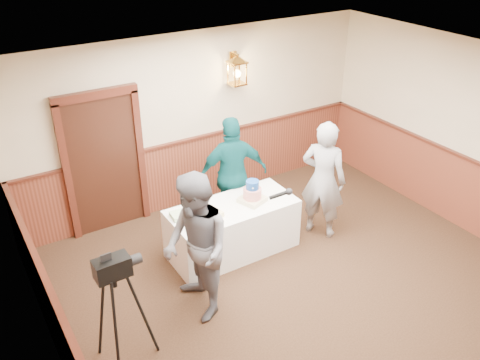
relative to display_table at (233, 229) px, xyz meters
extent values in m
plane|color=black|center=(0.35, -1.90, -0.38)|extent=(7.00, 7.00, 0.00)
cube|color=beige|center=(0.35, 1.60, 1.02)|extent=(6.00, 0.02, 2.80)
cube|color=beige|center=(-2.65, -1.90, 1.02)|extent=(0.02, 7.00, 2.80)
cube|color=white|center=(0.35, -1.90, 2.42)|extent=(6.00, 7.00, 0.02)
cube|color=#572818|center=(0.35, 1.58, 0.18)|extent=(5.98, 0.04, 1.10)
cube|color=#451C12|center=(0.35, 1.56, 0.75)|extent=(5.98, 0.07, 0.04)
cube|color=black|center=(-1.25, 1.55, 0.68)|extent=(1.00, 0.06, 2.10)
cube|color=white|center=(0.00, 0.00, 0.00)|extent=(1.80, 0.80, 0.75)
cube|color=beige|center=(0.30, -0.05, 0.41)|extent=(0.40, 0.40, 0.06)
cylinder|color=red|center=(0.30, -0.05, 0.51)|extent=(0.25, 0.25, 0.15)
cylinder|color=#134297|center=(0.30, -0.05, 0.64)|extent=(0.18, 0.18, 0.12)
cube|color=#F6DF93|center=(-0.42, -0.08, 0.41)|extent=(0.38, 0.31, 0.07)
cube|color=#B7EBA6|center=(-0.72, 0.12, 0.41)|extent=(0.28, 0.23, 0.06)
imported|color=slate|center=(-0.98, -0.83, 0.56)|extent=(0.79, 0.97, 1.86)
cylinder|color=black|center=(0.00, -1.05, 1.07)|extent=(0.23, 0.10, 0.09)
sphere|color=black|center=(0.12, -1.09, 1.10)|extent=(0.08, 0.08, 0.08)
imported|color=gray|center=(1.36, -0.29, 0.53)|extent=(0.72, 0.79, 1.80)
imported|color=#0B474B|center=(0.35, 0.56, 0.52)|extent=(1.12, 0.68, 1.79)
cube|color=black|center=(-2.05, -1.17, 0.95)|extent=(0.35, 0.20, 0.21)
cylinder|color=black|center=(-1.83, -1.17, 0.95)|extent=(0.14, 0.11, 0.10)
camera|label=1|loc=(-3.05, -5.12, 4.04)|focal=38.00mm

